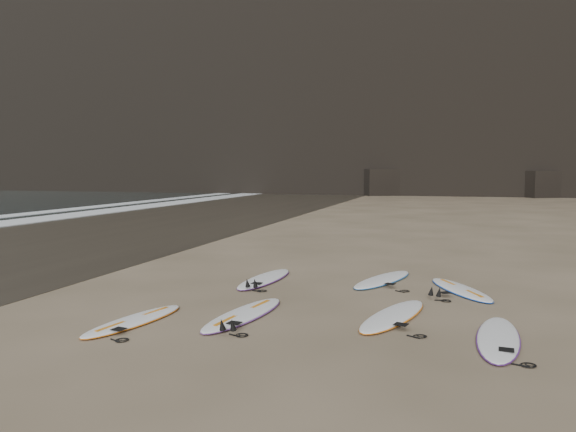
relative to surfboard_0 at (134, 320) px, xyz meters
The scene contains 9 objects.
ground 4.30m from the surfboard_0, 15.78° to the left, with size 240.00×240.00×0.00m, color #897559.
wet_sand 14.26m from the surfboard_0, 128.45° to the left, with size 12.00×200.00×0.01m, color #383026.
surfboard_0 is the anchor object (origin of this frame).
surfboard_1 1.77m from the surfboard_0, 28.47° to the left, with size 0.59×2.47×0.09m, color white.
surfboard_2 4.22m from the surfboard_0, 20.18° to the left, with size 0.59×2.45×0.09m, color white.
surfboard_3 5.56m from the surfboard_0, ahead, with size 0.57×2.37×0.09m, color white.
surfboard_5 3.93m from the surfboard_0, 76.45° to the left, with size 0.60×2.50×0.09m, color white.
surfboard_6 5.64m from the surfboard_0, 52.48° to the left, with size 0.59×2.45×0.09m, color white.
surfboard_7 6.38m from the surfboard_0, 37.53° to the left, with size 0.56×2.33×0.08m, color white.
Camera 1 is at (0.69, -8.94, 2.44)m, focal length 35.00 mm.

